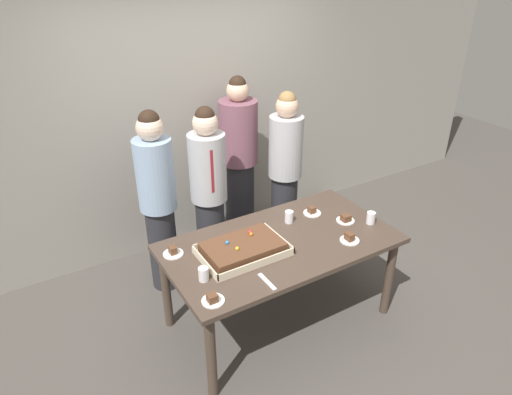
% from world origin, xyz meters
% --- Properties ---
extents(ground_plane, '(12.00, 12.00, 0.00)m').
position_xyz_m(ground_plane, '(0.00, 0.00, 0.00)').
color(ground_plane, '#4C4742').
extents(interior_back_panel, '(8.00, 0.12, 3.00)m').
position_xyz_m(interior_back_panel, '(0.00, 1.60, 1.50)').
color(interior_back_panel, '#9E998E').
rests_on(interior_back_panel, ground_plane).
extents(party_table, '(1.79, 0.97, 0.77)m').
position_xyz_m(party_table, '(0.00, 0.00, 0.68)').
color(party_table, '#47382D').
rests_on(party_table, ground_plane).
extents(sheet_cake, '(0.63, 0.42, 0.11)m').
position_xyz_m(sheet_cake, '(-0.33, 0.01, 0.81)').
color(sheet_cake, beige).
rests_on(sheet_cake, party_table).
extents(plated_slice_near_left, '(0.15, 0.15, 0.07)m').
position_xyz_m(plated_slice_near_left, '(0.45, -0.27, 0.79)').
color(plated_slice_near_left, white).
rests_on(plated_slice_near_left, party_table).
extents(plated_slice_near_right, '(0.15, 0.15, 0.06)m').
position_xyz_m(plated_slice_near_right, '(-0.76, -0.35, 0.79)').
color(plated_slice_near_right, white).
rests_on(plated_slice_near_right, party_table).
extents(plated_slice_far_left, '(0.15, 0.15, 0.06)m').
position_xyz_m(plated_slice_far_left, '(0.46, 0.22, 0.79)').
color(plated_slice_far_left, white).
rests_on(plated_slice_far_left, party_table).
extents(plated_slice_far_right, '(0.15, 0.15, 0.06)m').
position_xyz_m(plated_slice_far_right, '(0.62, -0.03, 0.79)').
color(plated_slice_far_right, white).
rests_on(plated_slice_far_right, party_table).
extents(plated_slice_center_front, '(0.15, 0.15, 0.07)m').
position_xyz_m(plated_slice_center_front, '(-0.77, 0.27, 0.79)').
color(plated_slice_center_front, white).
rests_on(plated_slice_center_front, party_table).
extents(drink_cup_nearest, '(0.07, 0.07, 0.10)m').
position_xyz_m(drink_cup_nearest, '(0.78, -0.15, 0.82)').
color(drink_cup_nearest, white).
rests_on(drink_cup_nearest, party_table).
extents(drink_cup_middle, '(0.07, 0.07, 0.10)m').
position_xyz_m(drink_cup_middle, '(0.22, 0.20, 0.82)').
color(drink_cup_middle, white).
rests_on(drink_cup_middle, party_table).
extents(drink_cup_far_end, '(0.07, 0.07, 0.10)m').
position_xyz_m(drink_cup_far_end, '(-0.71, -0.12, 0.82)').
color(drink_cup_far_end, white).
rests_on(drink_cup_far_end, party_table).
extents(cake_server_utensil, '(0.03, 0.20, 0.01)m').
position_xyz_m(cake_server_utensil, '(-0.35, -0.36, 0.77)').
color(cake_server_utensil, silver).
rests_on(cake_server_utensil, party_table).
extents(person_serving_front, '(0.32, 0.32, 1.65)m').
position_xyz_m(person_serving_front, '(-0.20, 0.83, 0.87)').
color(person_serving_front, '#28282D').
rests_on(person_serving_front, ground_plane).
extents(person_green_shirt_behind, '(0.32, 0.32, 1.65)m').
position_xyz_m(person_green_shirt_behind, '(0.62, 0.86, 0.86)').
color(person_green_shirt_behind, '#28282D').
rests_on(person_green_shirt_behind, ground_plane).
extents(person_striped_tie_right, '(0.31, 0.31, 1.66)m').
position_xyz_m(person_striped_tie_right, '(-0.63, 0.92, 0.88)').
color(person_striped_tie_right, '#28282D').
rests_on(person_striped_tie_right, ground_plane).
extents(person_far_right_suit, '(0.37, 0.37, 1.75)m').
position_xyz_m(person_far_right_suit, '(0.32, 1.22, 0.90)').
color(person_far_right_suit, '#28282D').
rests_on(person_far_right_suit, ground_plane).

